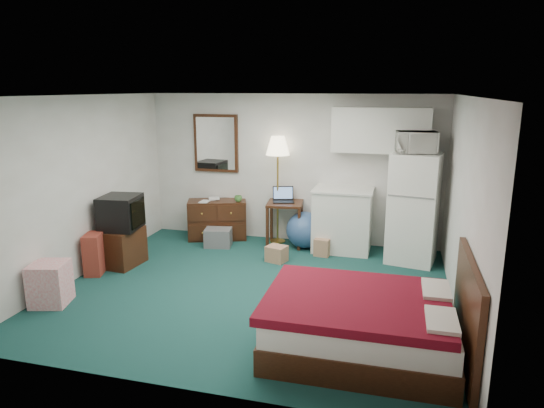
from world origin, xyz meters
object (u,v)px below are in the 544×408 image
(dresser, at_px, (217,219))
(floor_lamp, at_px, (278,190))
(suitcase, at_px, (94,254))
(desk, at_px, (285,224))
(tv_stand, at_px, (120,247))
(bed, at_px, (360,325))
(kitchen_counter, at_px, (342,221))
(fridge, at_px, (414,208))

(dresser, height_order, floor_lamp, floor_lamp)
(suitcase, bearing_deg, dresser, 44.82)
(desk, height_order, tv_stand, desk)
(dresser, xyz_separation_m, tv_stand, (-0.94, -1.61, -0.06))
(floor_lamp, distance_m, desk, 0.57)
(desk, height_order, suitcase, desk)
(bed, bearing_deg, suitcase, 162.62)
(floor_lamp, height_order, kitchen_counter, floor_lamp)
(bed, xyz_separation_m, suitcase, (-3.83, 1.17, 0.00))
(desk, bearing_deg, floor_lamp, 134.91)
(kitchen_counter, xyz_separation_m, tv_stand, (-3.13, -1.54, -0.22))
(floor_lamp, bearing_deg, suitcase, -135.89)
(floor_lamp, relative_size, suitcase, 3.09)
(kitchen_counter, relative_size, tv_stand, 1.63)
(dresser, distance_m, bed, 4.21)
(floor_lamp, distance_m, tv_stand, 2.69)
(fridge, bearing_deg, bed, -89.86)
(fridge, height_order, bed, fridge)
(dresser, distance_m, fridge, 3.34)
(floor_lamp, bearing_deg, bed, -62.82)
(dresser, xyz_separation_m, desk, (1.23, -0.05, 0.03))
(kitchen_counter, bearing_deg, bed, -79.62)
(floor_lamp, xyz_separation_m, fridge, (2.21, -0.39, -0.08))
(desk, relative_size, fridge, 0.44)
(desk, height_order, bed, desk)
(tv_stand, bearing_deg, dresser, 64.79)
(dresser, distance_m, kitchen_counter, 2.20)
(fridge, xyz_separation_m, bed, (-0.53, -2.87, -0.54))
(kitchen_counter, relative_size, bed, 0.55)
(bed, height_order, suitcase, suitcase)
(floor_lamp, distance_m, fridge, 2.24)
(bed, height_order, tv_stand, bed)
(dresser, relative_size, tv_stand, 1.65)
(suitcase, bearing_deg, desk, 23.46)
(kitchen_counter, bearing_deg, floor_lamp, 173.21)
(dresser, distance_m, tv_stand, 1.86)
(desk, height_order, fridge, fridge)
(dresser, distance_m, suitcase, 2.30)
(desk, distance_m, tv_stand, 2.67)
(floor_lamp, relative_size, kitchen_counter, 1.83)
(kitchen_counter, height_order, tv_stand, kitchen_counter)
(kitchen_counter, xyz_separation_m, suitcase, (-3.28, -1.95, -0.20))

